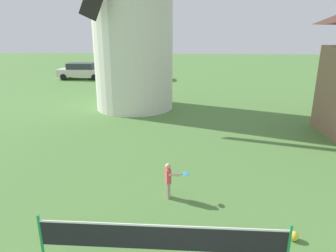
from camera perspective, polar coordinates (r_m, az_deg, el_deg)
name	(u,v)px	position (r m, az deg, el deg)	size (l,w,h in m)	color
tennis_net	(161,238)	(6.58, -1.23, -20.17)	(5.12, 0.06, 1.10)	#238E4C
player_far	(169,178)	(8.90, 0.20, -9.75)	(0.74, 0.35, 1.09)	#9E937F
stray_ball	(293,236)	(8.11, 22.38, -18.46)	(0.23, 0.23, 0.23)	yellow
parked_car_cream	(81,71)	(31.63, -15.90, 9.89)	(4.51, 1.96, 1.56)	silver
parked_car_red	(143,71)	(30.27, -4.70, 10.17)	(4.30, 2.45, 1.56)	red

